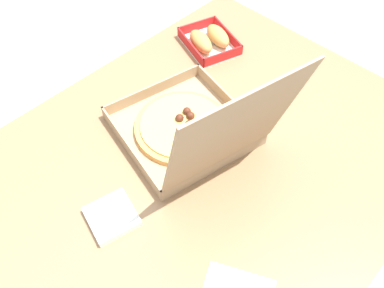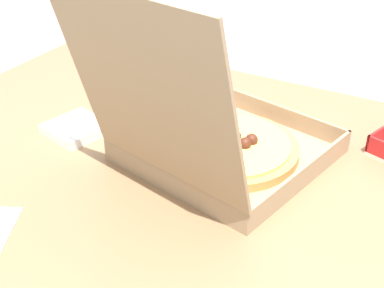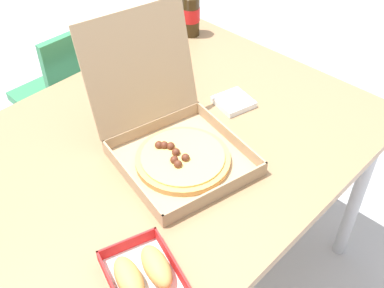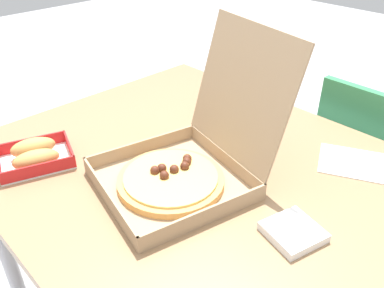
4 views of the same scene
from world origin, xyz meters
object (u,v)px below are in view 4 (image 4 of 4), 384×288
Objects in this scene: bread_side_box at (35,155)px; napkin_pile at (293,232)px; pizza_box_open at (185,163)px; paper_menu at (359,164)px; chair at (368,167)px.

bread_side_box is 2.07× the size of napkin_pile.
pizza_box_open is 2.33× the size of paper_menu.
chair is 3.64× the size of bread_side_box.
chair is at bearing 63.68° from bread_side_box.
paper_menu is at bearing 54.50° from pizza_box_open.
chair reaches higher than bread_side_box.
bread_side_box reaches higher than paper_menu.
bread_side_box is at bearing -116.32° from chair.
bread_side_box is 0.89m from paper_menu.
bread_side_box is 1.09× the size of paper_menu.
chair reaches higher than napkin_pile.
bread_side_box is (-0.34, -0.24, -0.03)m from pizza_box_open.
paper_menu is (0.10, -0.41, 0.26)m from chair.
bread_side_box is at bearing -161.15° from paper_menu.
paper_menu is 0.36m from napkin_pile.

